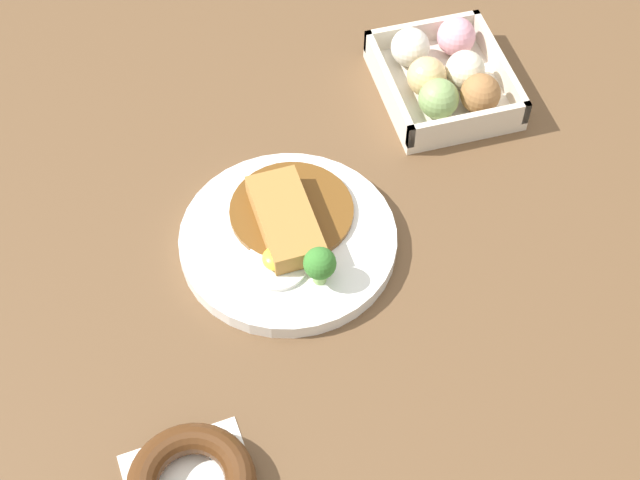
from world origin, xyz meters
name	(u,v)px	position (x,y,z in m)	size (l,w,h in m)	color
ground_plane	(335,247)	(0.00, 0.00, 0.00)	(1.60, 1.60, 0.00)	brown
curry_plate	(289,237)	(0.02, 0.05, 0.01)	(0.23, 0.23, 0.06)	white
donut_box	(445,76)	(0.19, -0.19, 0.03)	(0.17, 0.15, 0.06)	beige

